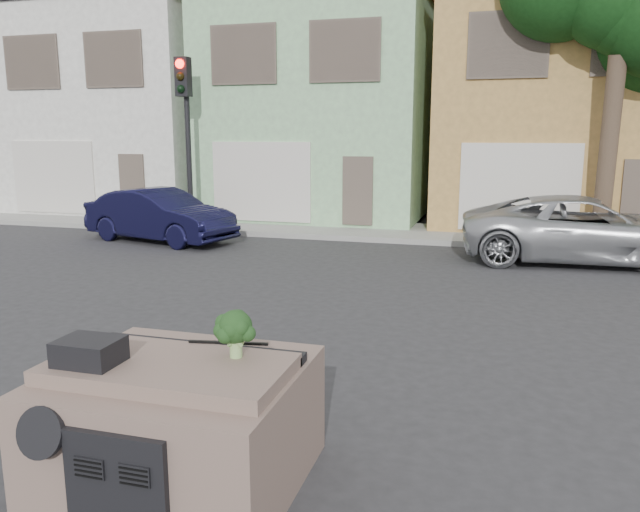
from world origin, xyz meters
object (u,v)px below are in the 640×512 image
at_px(navy_sedan, 161,241).
at_px(traffic_signal, 187,146).
at_px(silver_pickup, 582,262).
at_px(broccoli, 236,333).

height_order(navy_sedan, traffic_signal, traffic_signal).
xyz_separation_m(navy_sedan, traffic_signal, (-0.12, 1.92, 2.55)).
bearing_deg(navy_sedan, silver_pickup, -74.57).
distance_m(navy_sedan, silver_pickup, 10.74).
bearing_deg(navy_sedan, traffic_signal, 17.91).
distance_m(navy_sedan, traffic_signal, 3.19).
relative_size(navy_sedan, broccoli, 10.72).
relative_size(silver_pickup, traffic_signal, 1.07).
distance_m(navy_sedan, broccoli, 12.59).
height_order(silver_pickup, traffic_signal, traffic_signal).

